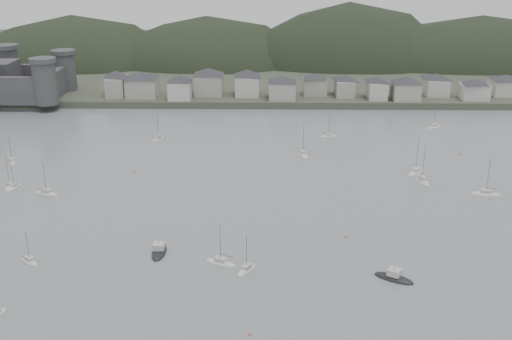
{
  "coord_description": "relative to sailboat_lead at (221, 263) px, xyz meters",
  "views": [
    {
      "loc": [
        2.78,
        -94.4,
        67.23
      ],
      "look_at": [
        0.0,
        75.0,
        6.0
      ],
      "focal_mm": 43.45,
      "sensor_mm": 36.0,
      "label": 1
    }
  ],
  "objects": [
    {
      "name": "mooring_buoys",
      "position": [
        19.11,
        24.1,
        -0.03
      ],
      "size": [
        173.29,
        106.51,
        0.7
      ],
      "color": "#CF6745",
      "rests_on": "ground"
    },
    {
      "name": "motor_launch_far",
      "position": [
        -14.74,
        5.0,
        0.1
      ],
      "size": [
        3.32,
        9.17,
        4.17
      ],
      "rotation": [
        0.0,
        0.0,
        3.14
      ],
      "color": "black",
      "rests_on": "ground"
    },
    {
      "name": "waterfront_town",
      "position": [
        57.8,
        153.86,
        8.48
      ],
      "size": [
        451.48,
        28.46,
        12.92
      ],
      "color": "#9B998D",
      "rests_on": "far_shore_land"
    },
    {
      "name": "sailboat_lead",
      "position": [
        0.0,
        0.0,
        0.0
      ],
      "size": [
        7.92,
        5.36,
        10.4
      ],
      "rotation": [
        0.0,
        0.0,
        4.28
      ],
      "color": "silver",
      "rests_on": "ground"
    },
    {
      "name": "motor_launch_near",
      "position": [
        37.71,
        -6.39,
        0.11
      ],
      "size": [
        9.24,
        7.32,
        4.1
      ],
      "rotation": [
        0.0,
        0.0,
        1.03
      ],
      "color": "black",
      "rests_on": "ground"
    },
    {
      "name": "moored_fleet",
      "position": [
        13.27,
        35.53,
        -0.0
      ],
      "size": [
        248.7,
        168.0,
        13.54
      ],
      "color": "silver",
      "rests_on": "ground"
    },
    {
      "name": "forested_ridge",
      "position": [
        12.05,
        239.92,
        -11.46
      ],
      "size": [
        851.55,
        103.94,
        102.57
      ],
      "color": "black",
      "rests_on": "ground"
    },
    {
      "name": "far_shore_land",
      "position": [
        7.22,
        265.52,
        1.32
      ],
      "size": [
        900.0,
        250.0,
        3.0
      ],
      "primitive_type": "cube",
      "color": "#383D2D",
      "rests_on": "ground"
    }
  ]
}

